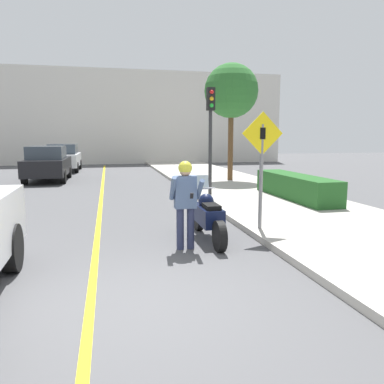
{
  "coord_description": "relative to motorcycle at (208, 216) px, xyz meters",
  "views": [
    {
      "loc": [
        -0.32,
        -4.57,
        2.1
      ],
      "look_at": [
        1.35,
        2.9,
        0.98
      ],
      "focal_mm": 35.0,
      "sensor_mm": 36.0,
      "label": 1
    }
  ],
  "objects": [
    {
      "name": "motorcycle",
      "position": [
        0.0,
        0.0,
        0.0
      ],
      "size": [
        0.62,
        2.24,
        1.28
      ],
      "color": "black",
      "rests_on": "ground"
    },
    {
      "name": "road_center_line",
      "position": [
        -2.24,
        3.29,
        -0.49
      ],
      "size": [
        0.12,
        36.0,
        0.01
      ],
      "color": "yellow",
      "rests_on": "ground"
    },
    {
      "name": "crossing_sign",
      "position": [
        1.22,
        0.16,
        1.15
      ],
      "size": [
        0.91,
        0.08,
        2.5
      ],
      "color": "slate",
      "rests_on": "sidewalk_curb"
    },
    {
      "name": "parked_car_black",
      "position": [
        -4.82,
        11.79,
        0.36
      ],
      "size": [
        1.88,
        4.2,
        1.68
      ],
      "color": "black",
      "rests_on": "ground"
    },
    {
      "name": "street_tree",
      "position": [
        3.54,
        9.21,
        3.65
      ],
      "size": [
        2.42,
        2.42,
        5.25
      ],
      "color": "brown",
      "rests_on": "sidewalk_curb"
    },
    {
      "name": "parked_car_white",
      "position": [
        -4.65,
        17.11,
        0.36
      ],
      "size": [
        1.88,
        4.2,
        1.68
      ],
      "color": "black",
      "rests_on": "ground"
    },
    {
      "name": "ground_plane",
      "position": [
        -1.64,
        -2.71,
        -0.49
      ],
      "size": [
        80.0,
        80.0,
        0.0
      ],
      "primitive_type": "plane",
      "color": "#4C4C4F"
    },
    {
      "name": "person_biker",
      "position": [
        -0.58,
        -0.55,
        0.52
      ],
      "size": [
        0.59,
        0.46,
        1.67
      ],
      "color": "#282D4C",
      "rests_on": "ground"
    },
    {
      "name": "sidewalk_curb",
      "position": [
        3.16,
        1.29,
        -0.42
      ],
      "size": [
        4.4,
        44.0,
        0.14
      ],
      "color": "#ADA89E",
      "rests_on": "ground"
    },
    {
      "name": "traffic_light",
      "position": [
        1.47,
        5.18,
        2.16
      ],
      "size": [
        0.26,
        0.3,
        3.62
      ],
      "color": "#2D2D30",
      "rests_on": "sidewalk_curb"
    },
    {
      "name": "building_backdrop",
      "position": [
        -1.64,
        23.29,
        3.15
      ],
      "size": [
        28.0,
        1.2,
        7.28
      ],
      "color": "beige",
      "rests_on": "ground"
    },
    {
      "name": "hedge_row",
      "position": [
        3.96,
        3.77,
        0.02
      ],
      "size": [
        0.9,
        4.2,
        0.75
      ],
      "color": "#235623",
      "rests_on": "sidewalk_curb"
    }
  ]
}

